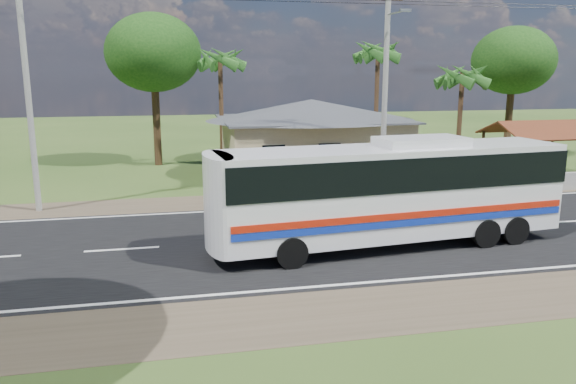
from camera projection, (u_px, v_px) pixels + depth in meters
name	position (u px, v px, depth m)	size (l,w,h in m)	color
ground	(369.00, 234.00, 21.17)	(120.00, 120.00, 0.00)	#2E4A1A
road	(369.00, 234.00, 21.16)	(120.00, 16.00, 0.03)	black
house	(311.00, 129.00, 33.23)	(12.40, 10.00, 5.00)	tan
waiting_shed	(539.00, 131.00, 31.34)	(5.20, 4.48, 3.35)	#352413
concrete_barrier	(553.00, 182.00, 28.85)	(7.00, 0.30, 0.90)	#9E9E99
utility_poles	(379.00, 77.00, 26.68)	(32.80, 2.22, 11.00)	#9E9E99
palm_near	(462.00, 76.00, 32.39)	(2.80, 2.80, 6.70)	#47301E
palm_mid	(378.00, 53.00, 35.68)	(2.80, 2.80, 8.20)	#47301E
palm_far	(220.00, 60.00, 34.23)	(2.80, 2.80, 7.70)	#47301E
tree_behind_house	(153.00, 53.00, 35.24)	(6.00, 6.00, 9.61)	#47301E
tree_behind_shed	(514.00, 61.00, 38.28)	(5.60, 5.60, 9.02)	#47301E
coach_bus	(393.00, 185.00, 19.38)	(12.45, 3.76, 3.81)	silver
motorcycle	(449.00, 180.00, 29.48)	(0.53, 1.53, 0.80)	black
person	(472.00, 181.00, 26.72)	(0.65, 0.42, 1.77)	navy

